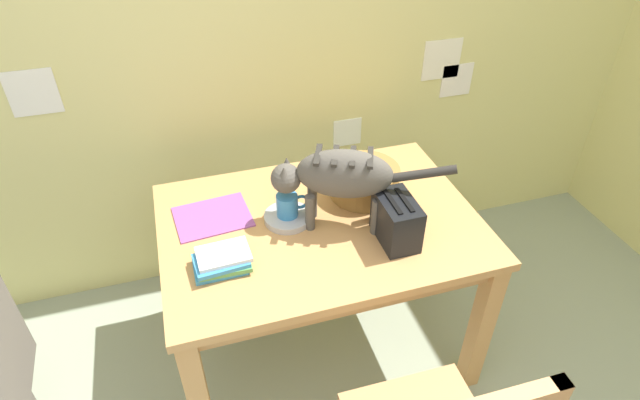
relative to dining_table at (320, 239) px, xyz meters
The scene contains 9 objects.
wall_rear 0.94m from the dining_table, 99.72° to the left, with size 4.56×0.11×2.50m.
dining_table is the anchor object (origin of this frame).
cat 0.31m from the dining_table, 27.65° to the right, with size 0.61×0.30×0.32m.
saucer_bowl 0.16m from the dining_table, 160.19° to the left, with size 0.18×0.18×0.03m, color #B1AFB3.
coffee_mug 0.20m from the dining_table, 159.56° to the left, with size 0.12×0.08×0.09m.
magazine 0.42m from the dining_table, 160.02° to the left, with size 0.28×0.22×0.01m, color #954A96.
book_stack 0.43m from the dining_table, 159.59° to the right, with size 0.20×0.15×0.06m.
wicker_basket 0.30m from the dining_table, 28.81° to the left, with size 0.28×0.28×0.12m.
toaster 0.34m from the dining_table, 37.47° to the right, with size 0.12×0.20×0.18m.
Camera 1 is at (-0.32, -0.47, 1.98)m, focal length 29.26 mm.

